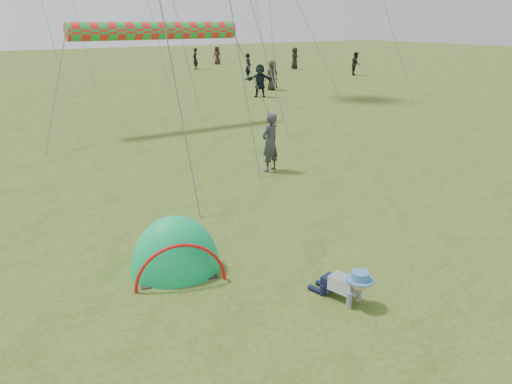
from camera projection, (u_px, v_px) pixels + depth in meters
ground at (361, 301)px, 7.48m from camera, size 140.00×140.00×0.00m
crawling_toddler at (347, 284)px, 7.40m from camera, size 0.70×0.86×0.57m
popup_tent at (176, 270)px, 8.40m from camera, size 1.77×1.58×1.94m
standing_adult at (270, 143)px, 13.61m from camera, size 0.67×0.54×1.61m
crowd_person_0 at (195, 59)px, 41.09m from camera, size 0.73×0.74×1.73m
crowd_person_4 at (272, 75)px, 29.27m from camera, size 0.84×0.55×1.71m
crowd_person_5 at (260, 81)px, 26.63m from camera, size 1.57×1.40×1.73m
crowd_person_6 at (248, 66)px, 34.40m from camera, size 0.66×0.76×1.75m
crowd_person_7 at (356, 64)px, 36.91m from camera, size 1.03×1.02×1.67m
crowd_person_10 at (295, 58)px, 41.60m from camera, size 1.01×0.97×1.74m
crowd_person_16 at (217, 55)px, 45.76m from camera, size 0.85×0.94×1.61m
rainbow_tube_kite at (156, 31)px, 18.26m from camera, size 6.41×0.64×0.64m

